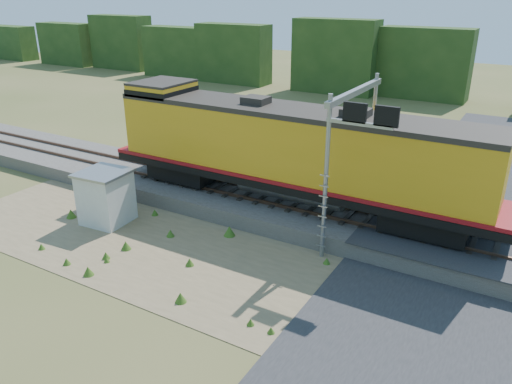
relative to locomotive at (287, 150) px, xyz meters
The scene contains 10 objects.
ground 6.97m from the locomotive, 84.16° to the right, with size 140.00×140.00×0.00m, color #475123.
ballast 3.14m from the locomotive, ahead, with size 70.00×5.00×0.80m, color slate.
rails 2.68m from the locomotive, ahead, with size 70.00×1.54×0.16m.
dirt_shoulder 6.65m from the locomotive, 104.15° to the right, with size 26.00×8.00×0.03m, color #8C7754.
road 9.86m from the locomotive, 34.63° to the right, with size 7.00×66.00×0.86m.
tree_line_north 32.01m from the locomotive, 88.90° to the left, with size 130.00×3.00×6.50m.
weed_clumps 7.44m from the locomotive, 116.07° to the right, with size 15.00×6.20×0.56m, color #3A601B, non-canonical shape.
locomotive is the anchor object (origin of this frame).
shed 8.96m from the locomotive, 145.63° to the right, with size 2.37×2.37×2.61m.
signal_gantry 4.00m from the locomotive, 10.56° to the right, with size 2.76×6.20×6.95m.
Camera 1 is at (9.59, -14.27, 10.61)m, focal length 35.00 mm.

